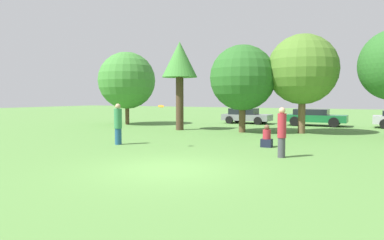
{
  "coord_description": "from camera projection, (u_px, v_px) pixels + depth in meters",
  "views": [
    {
      "loc": [
        5.34,
        -8.72,
        2.12
      ],
      "look_at": [
        -1.16,
        3.7,
        1.21
      ],
      "focal_mm": 32.6,
      "sensor_mm": 36.0,
      "label": 1
    }
  ],
  "objects": [
    {
      "name": "ground_plane",
      "position": [
        169.0,
        169.0,
        10.32
      ],
      "size": [
        120.0,
        120.0,
        0.0
      ],
      "primitive_type": "plane",
      "color": "#54843D"
    },
    {
      "name": "frisbee",
      "position": [
        161.0,
        106.0,
        14.54
      ],
      "size": [
        0.26,
        0.25,
        0.13
      ],
      "color": "orange"
    },
    {
      "name": "person_catcher",
      "position": [
        282.0,
        132.0,
        12.22
      ],
      "size": [
        0.3,
        0.3,
        1.77
      ],
      "rotation": [
        0.0,
        0.0,
        3.14
      ],
      "color": "#3F3F47",
      "rests_on": "ground"
    },
    {
      "name": "parked_car_grey",
      "position": [
        246.0,
        116.0,
        28.24
      ],
      "size": [
        3.83,
        2.0,
        1.22
      ],
      "rotation": [
        0.0,
        0.0,
        -0.01
      ],
      "color": "slate",
      "rests_on": "ground"
    },
    {
      "name": "tree_0",
      "position": [
        127.0,
        81.0,
        27.08
      ],
      "size": [
        4.41,
        4.41,
        5.63
      ],
      "color": "brown",
      "rests_on": "ground"
    },
    {
      "name": "tree_2",
      "position": [
        243.0,
        78.0,
        20.91
      ],
      "size": [
        3.94,
        3.94,
        5.26
      ],
      "color": "brown",
      "rests_on": "ground"
    },
    {
      "name": "tree_3",
      "position": [
        303.0,
        70.0,
        20.27
      ],
      "size": [
        4.08,
        4.08,
        5.79
      ],
      "color": "brown",
      "rests_on": "ground"
    },
    {
      "name": "bystander_sitting",
      "position": [
        267.0,
        138.0,
        14.81
      ],
      "size": [
        0.45,
        0.38,
        0.96
      ],
      "color": "#191E33",
      "rests_on": "ground"
    },
    {
      "name": "person_thrower",
      "position": [
        118.0,
        124.0,
        15.61
      ],
      "size": [
        0.35,
        0.35,
        1.84
      ],
      "rotation": [
        0.0,
        0.0,
        -0.0
      ],
      "color": "navy",
      "rests_on": "ground"
    },
    {
      "name": "parked_car_green",
      "position": [
        315.0,
        117.0,
        25.94
      ],
      "size": [
        4.35,
        2.07,
        1.24
      ],
      "rotation": [
        0.0,
        0.0,
        -0.01
      ],
      "color": "#196633",
      "rests_on": "ground"
    },
    {
      "name": "tree_1",
      "position": [
        180.0,
        62.0,
        22.38
      ],
      "size": [
        2.29,
        2.29,
        5.7
      ],
      "color": "#473323",
      "rests_on": "ground"
    }
  ]
}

